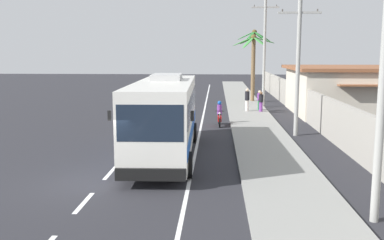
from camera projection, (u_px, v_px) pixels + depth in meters
The scene contains 14 objects.
ground_plane at pixel (101, 184), 16.31m from camera, with size 160.00×160.00×0.00m, color #28282D.
sidewalk_kerb at pixel (260, 134), 25.80m from camera, with size 3.20×90.00×0.14m, color gray.
lane_markings at pixel (183, 122), 30.64m from camera, with size 3.41×71.00×0.01m.
boundary_wall at pixel (312, 108), 29.37m from camera, with size 0.24×60.00×2.28m, color #9E998E.
coach_bus_foreground at pixel (165, 114), 20.52m from camera, with size 3.11×10.80×3.76m.
motorcycle_beside_bus at pixel (219, 116), 29.07m from camera, with size 0.56×1.96×1.63m.
pedestrian_near_kerb at pixel (247, 99), 35.14m from camera, with size 0.36×0.36×1.80m.
pedestrian_midwalk at pixel (261, 101), 34.85m from camera, with size 0.36×0.36×1.58m.
pedestrian_far_walk at pixel (259, 100), 35.86m from camera, with size 0.36×0.36×1.59m.
utility_pole_mid at pixel (298, 60), 25.03m from camera, with size 2.42×0.24×8.39m.
utility_pole_far at pixel (264, 46), 37.92m from camera, with size 2.33×0.24×10.18m.
palm_nearest at pixel (254, 49), 50.08m from camera, with size 3.83×3.71×7.31m.
palm_second at pixel (253, 56), 41.92m from camera, with size 4.04×3.70×6.44m.
roadside_building at pixel (384, 90), 34.28m from camera, with size 14.55×9.99×3.70m.
Camera 1 is at (4.25, -15.54, 4.84)m, focal length 41.33 mm.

